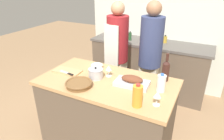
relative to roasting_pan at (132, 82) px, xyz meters
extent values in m
cube|color=brown|center=(-0.28, -0.03, -0.52)|extent=(1.46, 0.79, 0.88)
cube|color=tan|center=(-0.28, -0.03, -0.06)|extent=(1.51, 0.82, 0.04)
cube|color=brown|center=(-0.28, 1.54, -0.52)|extent=(2.02, 0.58, 0.90)
cube|color=#56514C|center=(-0.28, 1.54, -0.05)|extent=(2.08, 0.60, 0.04)
cube|color=silver|center=(-0.28, 1.89, 0.31)|extent=(2.58, 0.10, 2.55)
cube|color=#BCBCC1|center=(0.00, 0.00, -0.02)|extent=(0.37, 0.23, 0.04)
ellipsoid|color=brown|center=(0.00, 0.00, 0.03)|extent=(0.24, 0.14, 0.07)
cylinder|color=brown|center=(-0.48, -0.28, -0.02)|extent=(0.26, 0.26, 0.04)
torus|color=brown|center=(-0.48, -0.28, 0.00)|extent=(0.29, 0.29, 0.02)
cube|color=tan|center=(-0.82, -0.05, -0.03)|extent=(0.35, 0.18, 0.02)
cylinder|color=#B7B7BC|center=(-0.43, -0.03, 0.01)|extent=(0.16, 0.16, 0.10)
cylinder|color=#B7B7BC|center=(-0.43, -0.03, 0.07)|extent=(0.17, 0.17, 0.01)
sphere|color=black|center=(-0.43, -0.03, 0.08)|extent=(0.02, 0.02, 0.02)
cylinder|color=beige|center=(-0.56, 0.21, -0.02)|extent=(0.14, 0.14, 0.04)
torus|color=beige|center=(-0.56, 0.21, 0.00)|extent=(0.15, 0.15, 0.02)
cylinder|color=orange|center=(0.18, -0.33, 0.06)|extent=(0.09, 0.09, 0.20)
cylinder|color=red|center=(0.18, -0.33, 0.17)|extent=(0.04, 0.04, 0.02)
cylinder|color=white|center=(0.30, 0.02, 0.04)|extent=(0.09, 0.09, 0.17)
cylinder|color=#3360B2|center=(0.30, 0.02, 0.14)|extent=(0.04, 0.04, 0.02)
cylinder|color=#381E19|center=(0.28, 0.27, 0.06)|extent=(0.08, 0.08, 0.20)
cone|color=#381E19|center=(0.28, 0.27, 0.17)|extent=(0.08, 0.08, 0.04)
cylinder|color=#381E19|center=(0.28, 0.27, 0.24)|extent=(0.03, 0.03, 0.08)
cylinder|color=silver|center=(-0.32, 0.08, -0.04)|extent=(0.07, 0.07, 0.00)
cylinder|color=silver|center=(-0.32, 0.08, 0.00)|extent=(0.01, 0.01, 0.07)
cone|color=silver|center=(-0.32, 0.08, 0.06)|extent=(0.07, 0.07, 0.06)
cylinder|color=silver|center=(0.33, -0.24, -0.04)|extent=(0.07, 0.07, 0.00)
cylinder|color=silver|center=(0.33, -0.24, 0.00)|extent=(0.01, 0.01, 0.08)
cone|color=silver|center=(0.33, -0.24, 0.07)|extent=(0.07, 0.07, 0.06)
cube|color=#B7B7BC|center=(-0.82, -0.10, -0.02)|extent=(0.13, 0.05, 0.01)
cube|color=black|center=(-0.72, -0.12, -0.02)|extent=(0.08, 0.04, 0.01)
cube|color=#333842|center=(-1.01, 1.57, 0.00)|extent=(0.18, 0.14, 0.05)
cylinder|color=#B7B7BC|center=(-1.03, 1.57, 0.08)|extent=(0.13, 0.13, 0.10)
cube|color=#333842|center=(-0.94, 1.57, 0.11)|extent=(0.05, 0.08, 0.16)
cube|color=#333842|center=(-1.01, 1.57, 0.23)|extent=(0.17, 0.08, 0.08)
cylinder|color=#B28E2D|center=(-0.04, 1.62, 0.03)|extent=(0.07, 0.07, 0.11)
cylinder|color=black|center=(-0.04, 1.62, 0.10)|extent=(0.03, 0.03, 0.02)
cylinder|color=#234C28|center=(-0.64, 1.49, 0.04)|extent=(0.05, 0.05, 0.14)
cylinder|color=black|center=(-0.64, 1.49, 0.12)|extent=(0.02, 0.02, 0.02)
cube|color=beige|center=(-0.56, 0.81, -0.56)|extent=(0.28, 0.22, 0.81)
cylinder|color=maroon|center=(-0.56, 0.81, 0.18)|extent=(0.32, 0.32, 0.67)
sphere|color=tan|center=(-0.56, 0.81, 0.61)|extent=(0.19, 0.19, 0.19)
cube|color=silver|center=(-0.59, 0.66, -0.01)|extent=(0.25, 0.06, 0.85)
cube|color=beige|center=(-0.06, 0.83, -0.55)|extent=(0.25, 0.18, 0.82)
cylinder|color=navy|center=(-0.06, 0.83, 0.20)|extent=(0.31, 0.31, 0.68)
sphere|color=#996B4C|center=(-0.06, 0.83, 0.64)|extent=(0.20, 0.20, 0.20)
camera|label=1|loc=(0.65, -1.74, 1.00)|focal=32.00mm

